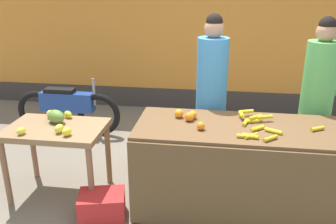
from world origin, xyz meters
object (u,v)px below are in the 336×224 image
(vendor_woman_green_shirt, at_px, (316,103))
(produce_sack, at_px, (142,148))
(vendor_woman_blue_shirt, at_px, (211,98))
(parked_motorcycle, at_px, (68,108))
(produce_crate, at_px, (102,206))

(vendor_woman_green_shirt, bearing_deg, produce_sack, -179.24)
(vendor_woman_blue_shirt, bearing_deg, parked_motorcycle, 157.13)
(vendor_woman_green_shirt, relative_size, parked_motorcycle, 1.16)
(vendor_woman_green_shirt, relative_size, produce_sack, 3.44)
(produce_crate, bearing_deg, parked_motorcycle, 120.74)
(parked_motorcycle, xyz_separation_m, produce_crate, (1.14, -1.92, -0.27))
(produce_crate, height_order, produce_sack, produce_sack)
(vendor_woman_blue_shirt, height_order, parked_motorcycle, vendor_woman_blue_shirt)
(produce_sack, bearing_deg, produce_crate, -99.92)
(parked_motorcycle, xyz_separation_m, produce_sack, (1.32, -0.90, -0.13))
(produce_crate, bearing_deg, produce_sack, 80.08)
(vendor_woman_green_shirt, distance_m, produce_sack, 2.06)
(parked_motorcycle, distance_m, produce_sack, 1.60)
(parked_motorcycle, bearing_deg, produce_crate, -59.26)
(vendor_woman_blue_shirt, distance_m, produce_sack, 1.06)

